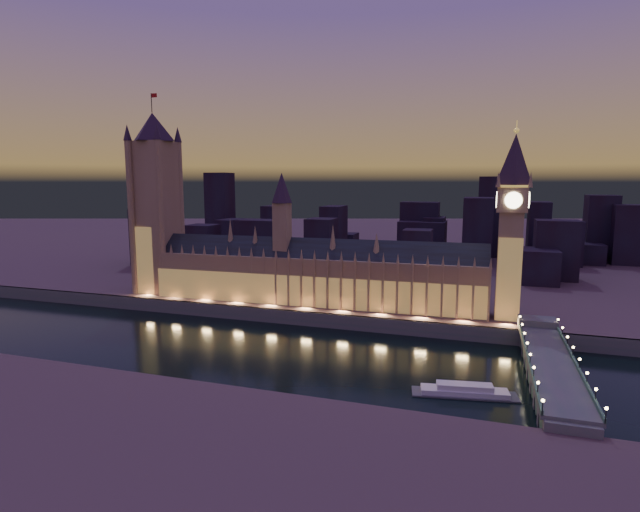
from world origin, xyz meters
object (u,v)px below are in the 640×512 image
(palace_of_westminster, at_px, (312,273))
(elizabeth_tower, at_px, (512,211))
(river_boat, at_px, (464,391))
(victoria_tower, at_px, (156,195))
(westminster_bridge, at_px, (549,367))

(palace_of_westminster, relative_size, elizabeth_tower, 1.95)
(river_boat, bearing_deg, palace_of_westminster, 135.70)
(victoria_tower, distance_m, elizabeth_tower, 218.09)
(elizabeth_tower, bearing_deg, victoria_tower, 180.00)
(victoria_tower, relative_size, elizabeth_tower, 1.24)
(victoria_tower, height_order, westminster_bridge, victoria_tower)
(elizabeth_tower, height_order, westminster_bridge, elizabeth_tower)
(elizabeth_tower, xyz_separation_m, westminster_bridge, (13.81, -65.37, -59.55))
(victoria_tower, relative_size, westminster_bridge, 1.13)
(westminster_bridge, bearing_deg, elizabeth_tower, 101.93)
(westminster_bridge, xyz_separation_m, river_boat, (-31.94, -24.70, -4.43))
(palace_of_westminster, bearing_deg, victoria_tower, 179.91)
(palace_of_westminster, xyz_separation_m, victoria_tower, (-107.76, 0.18, 45.38))
(victoria_tower, xyz_separation_m, westminster_bridge, (231.81, -65.38, -65.76))
(victoria_tower, bearing_deg, elizabeth_tower, -0.00)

